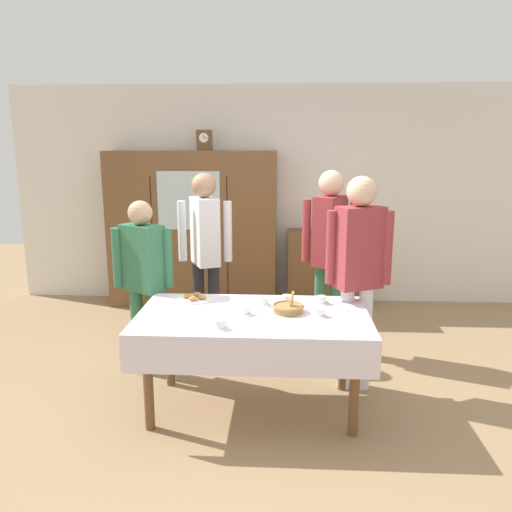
% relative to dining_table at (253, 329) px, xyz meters
% --- Properties ---
extents(ground_plane, '(12.00, 12.00, 0.00)m').
position_rel_dining_table_xyz_m(ground_plane, '(0.00, 0.23, -0.66)').
color(ground_plane, '#997A56').
rests_on(ground_plane, ground).
extents(back_wall, '(6.40, 0.10, 2.70)m').
position_rel_dining_table_xyz_m(back_wall, '(0.00, 2.88, 0.69)').
color(back_wall, silver).
rests_on(back_wall, ground).
extents(dining_table, '(1.72, 0.97, 0.76)m').
position_rel_dining_table_xyz_m(dining_table, '(0.00, 0.00, 0.00)').
color(dining_table, brown).
rests_on(dining_table, ground).
extents(wall_cabinet, '(2.06, 0.46, 1.91)m').
position_rel_dining_table_xyz_m(wall_cabinet, '(-0.90, 2.59, 0.30)').
color(wall_cabinet, brown).
rests_on(wall_cabinet, ground).
extents(mantel_clock, '(0.18, 0.11, 0.24)m').
position_rel_dining_table_xyz_m(mantel_clock, '(-0.73, 2.59, 1.37)').
color(mantel_clock, brown).
rests_on(mantel_clock, wall_cabinet).
extents(bookshelf_low, '(0.92, 0.35, 0.95)m').
position_rel_dining_table_xyz_m(bookshelf_low, '(0.74, 2.64, -0.18)').
color(bookshelf_low, brown).
rests_on(bookshelf_low, ground).
extents(book_stack, '(0.17, 0.23, 0.12)m').
position_rel_dining_table_xyz_m(book_stack, '(0.74, 2.64, 0.35)').
color(book_stack, '#99332D').
rests_on(book_stack, bookshelf_low).
extents(tea_cup_back_edge, '(0.13, 0.13, 0.06)m').
position_rel_dining_table_xyz_m(tea_cup_back_edge, '(0.49, -0.00, 0.13)').
color(tea_cup_back_edge, white).
rests_on(tea_cup_back_edge, dining_table).
extents(tea_cup_near_right, '(0.13, 0.13, 0.06)m').
position_rel_dining_table_xyz_m(tea_cup_near_right, '(0.07, 0.23, 0.13)').
color(tea_cup_near_right, white).
rests_on(tea_cup_near_right, dining_table).
extents(tea_cup_mid_left, '(0.13, 0.13, 0.06)m').
position_rel_dining_table_xyz_m(tea_cup_mid_left, '(-0.07, 0.01, 0.13)').
color(tea_cup_mid_left, white).
rests_on(tea_cup_mid_left, dining_table).
extents(tea_cup_far_left, '(0.13, 0.13, 0.06)m').
position_rel_dining_table_xyz_m(tea_cup_far_left, '(0.52, 0.30, 0.13)').
color(tea_cup_far_left, silver).
rests_on(tea_cup_far_left, dining_table).
extents(tea_cup_center, '(0.13, 0.13, 0.06)m').
position_rel_dining_table_xyz_m(tea_cup_center, '(0.25, 0.31, 0.13)').
color(tea_cup_center, white).
rests_on(tea_cup_center, dining_table).
extents(tea_cup_far_right, '(0.13, 0.13, 0.06)m').
position_rel_dining_table_xyz_m(tea_cup_far_right, '(-0.21, -0.29, 0.13)').
color(tea_cup_far_right, white).
rests_on(tea_cup_far_right, dining_table).
extents(bread_basket, '(0.24, 0.24, 0.16)m').
position_rel_dining_table_xyz_m(bread_basket, '(0.26, 0.08, 0.14)').
color(bread_basket, '#9E7542').
rests_on(bread_basket, dining_table).
extents(pastry_plate, '(0.28, 0.28, 0.05)m').
position_rel_dining_table_xyz_m(pastry_plate, '(-0.49, 0.34, 0.12)').
color(pastry_plate, white).
rests_on(pastry_plate, dining_table).
extents(spoon_far_left, '(0.12, 0.02, 0.01)m').
position_rel_dining_table_xyz_m(spoon_far_left, '(-0.49, 0.05, 0.11)').
color(spoon_far_left, silver).
rests_on(spoon_far_left, dining_table).
extents(spoon_center, '(0.12, 0.02, 0.01)m').
position_rel_dining_table_xyz_m(spoon_center, '(-0.62, -0.22, 0.11)').
color(spoon_center, silver).
rests_on(spoon_center, dining_table).
extents(spoon_far_right, '(0.12, 0.02, 0.01)m').
position_rel_dining_table_xyz_m(spoon_far_right, '(0.73, 0.15, 0.11)').
color(spoon_far_right, silver).
rests_on(spoon_far_right, dining_table).
extents(person_by_cabinet, '(0.52, 0.41, 1.76)m').
position_rel_dining_table_xyz_m(person_by_cabinet, '(0.65, 1.17, 0.42)').
color(person_by_cabinet, '#33704C').
rests_on(person_by_cabinet, ground).
extents(person_behind_table_right, '(0.52, 0.36, 1.53)m').
position_rel_dining_table_xyz_m(person_behind_table_right, '(-0.98, 0.62, 0.27)').
color(person_behind_table_right, '#33704C').
rests_on(person_behind_table_right, ground).
extents(person_near_right_end, '(0.52, 0.33, 1.76)m').
position_rel_dining_table_xyz_m(person_near_right_end, '(0.82, 0.41, 0.42)').
color(person_near_right_end, silver).
rests_on(person_near_right_end, ground).
extents(person_beside_shelf, '(0.52, 0.41, 1.73)m').
position_rel_dining_table_xyz_m(person_beside_shelf, '(-0.53, 1.20, 0.40)').
color(person_beside_shelf, '#232328').
rests_on(person_beside_shelf, ground).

